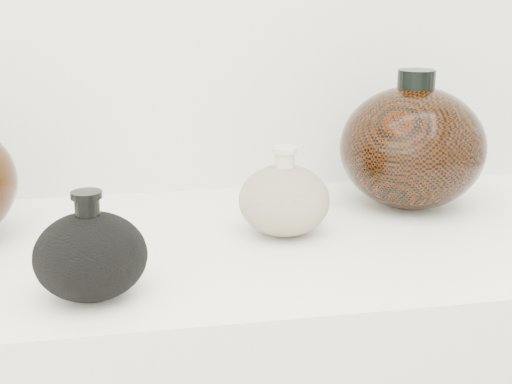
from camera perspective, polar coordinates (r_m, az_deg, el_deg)
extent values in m
cube|color=silver|center=(0.98, -2.43, -4.65)|extent=(1.20, 0.50, 0.03)
ellipsoid|color=black|center=(0.81, -13.09, -5.01)|extent=(0.16, 0.16, 0.10)
cylinder|color=black|center=(0.79, -13.35, -1.23)|extent=(0.04, 0.04, 0.03)
cylinder|color=black|center=(0.79, -13.42, -0.22)|extent=(0.04, 0.04, 0.01)
ellipsoid|color=beige|center=(0.98, 2.27, -0.67)|extent=(0.16, 0.16, 0.10)
cylinder|color=beige|center=(0.97, 2.30, 2.54)|extent=(0.04, 0.04, 0.03)
cylinder|color=beige|center=(0.97, 2.31, 3.40)|extent=(0.04, 0.04, 0.01)
ellipsoid|color=black|center=(1.12, 12.38, 3.49)|extent=(0.25, 0.25, 0.19)
cylinder|color=black|center=(1.11, 12.70, 8.61)|extent=(0.06, 0.06, 0.04)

